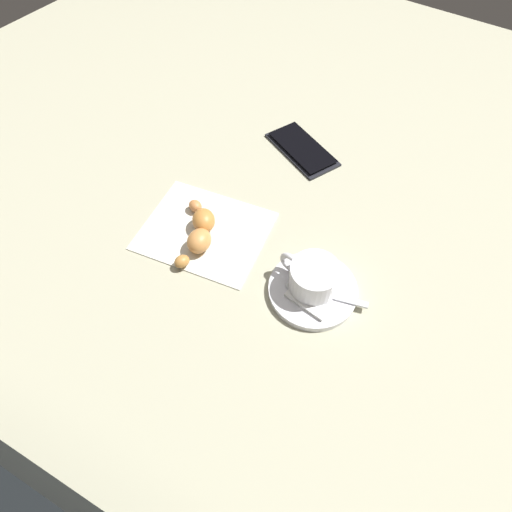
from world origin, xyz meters
TOP-DOWN VIEW (x-y plane):
  - ground_plane at (0.00, 0.00)m, footprint 1.80×1.80m
  - saucer at (0.11, -0.02)m, footprint 0.13×0.13m
  - espresso_cup at (0.10, -0.01)m, footprint 0.09×0.07m
  - teaspoon at (0.11, -0.02)m, footprint 0.12×0.05m
  - sugar_packet at (0.11, -0.04)m, footprint 0.07×0.03m
  - napkin at (-0.09, -0.02)m, footprint 0.22×0.20m
  - croissant at (-0.09, -0.03)m, footprint 0.09×0.12m
  - cell_phone at (-0.06, 0.24)m, footprint 0.16×0.12m

SIDE VIEW (x-z plane):
  - ground_plane at x=0.00m, z-range 0.00..0.00m
  - napkin at x=-0.09m, z-range 0.00..0.00m
  - cell_phone at x=-0.06m, z-range 0.00..0.01m
  - saucer at x=0.11m, z-range 0.00..0.01m
  - teaspoon at x=0.11m, z-range 0.01..0.02m
  - sugar_packet at x=0.11m, z-range 0.01..0.02m
  - croissant at x=-0.09m, z-range 0.00..0.04m
  - espresso_cup at x=0.10m, z-range 0.01..0.06m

